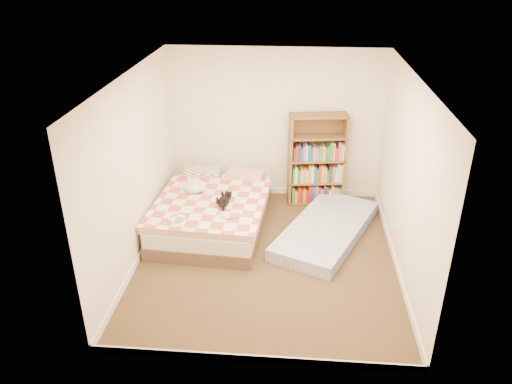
# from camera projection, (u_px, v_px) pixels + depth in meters

# --- Properties ---
(room) EXTENTS (3.51, 4.01, 2.51)m
(room) POSITION_uv_depth(u_px,v_px,m) (268.00, 178.00, 6.41)
(room) COLOR #48321E
(room) RESTS_ON ground
(bed) EXTENTS (1.71, 2.26, 0.58)m
(bed) POSITION_uv_depth(u_px,v_px,m) (213.00, 210.00, 7.59)
(bed) COLOR brown
(bed) RESTS_ON room
(bookshelf) EXTENTS (0.96, 0.43, 1.52)m
(bookshelf) POSITION_uv_depth(u_px,v_px,m) (316.00, 170.00, 8.21)
(bookshelf) COLOR #55331D
(bookshelf) RESTS_ON room
(floor_mattress) EXTENTS (1.72, 2.31, 0.19)m
(floor_mattress) POSITION_uv_depth(u_px,v_px,m) (326.00, 230.00, 7.40)
(floor_mattress) COLOR #6774AC
(floor_mattress) RESTS_ON room
(black_cat) EXTENTS (0.24, 0.60, 0.13)m
(black_cat) POSITION_uv_depth(u_px,v_px,m) (224.00, 200.00, 7.20)
(black_cat) COLOR black
(black_cat) RESTS_ON bed
(white_dog) EXTENTS (0.39, 0.42, 0.16)m
(white_dog) POSITION_uv_depth(u_px,v_px,m) (196.00, 187.00, 7.55)
(white_dog) COLOR white
(white_dog) RESTS_ON bed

